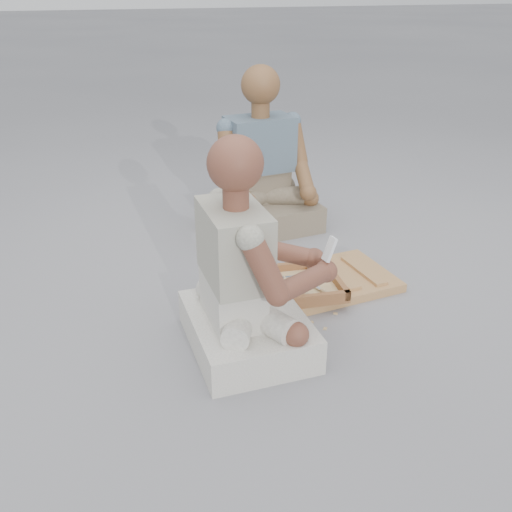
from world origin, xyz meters
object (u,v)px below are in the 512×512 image
object	(u,v)px
carved_panel	(325,282)
tool_tray	(293,286)
craftsman	(246,282)
companion	(262,177)

from	to	relation	value
carved_panel	tool_tray	distance (m)	0.21
tool_tray	craftsman	size ratio (longest dim) A/B	0.53
carved_panel	tool_tray	size ratio (longest dim) A/B	1.38
companion	tool_tray	bearing A→B (deg)	75.00
carved_panel	craftsman	distance (m)	0.71
carved_panel	craftsman	bearing A→B (deg)	-144.79
tool_tray	companion	world-z (taller)	companion
carved_panel	tool_tray	bearing A→B (deg)	-162.32
carved_panel	tool_tray	xyz separation A→B (m)	(-0.20, -0.06, 0.04)
carved_panel	craftsman	size ratio (longest dim) A/B	0.74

